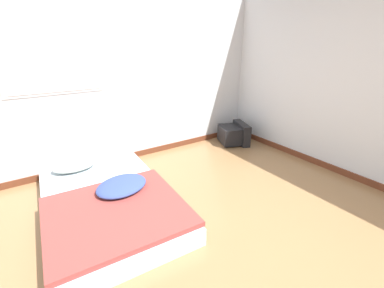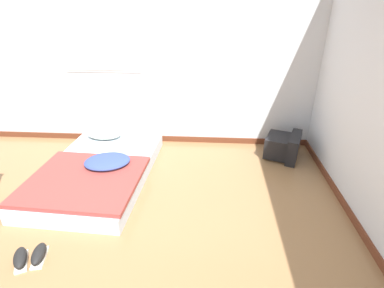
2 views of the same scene
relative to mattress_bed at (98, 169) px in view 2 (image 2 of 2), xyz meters
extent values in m
plane|color=#997047|center=(0.35, -1.54, -0.12)|extent=(20.00, 20.00, 0.00)
cube|color=silver|center=(0.35, 1.19, 1.18)|extent=(7.64, 0.06, 2.60)
cube|color=brown|center=(0.35, 1.15, -0.08)|extent=(7.64, 0.02, 0.09)
cube|color=silver|center=(-0.18, 1.15, 1.52)|extent=(1.14, 0.01, 1.06)
cube|color=white|center=(-0.18, 1.15, 1.52)|extent=(1.07, 0.01, 0.99)
cube|color=silver|center=(0.00, 0.02, -0.03)|extent=(1.36, 2.11, 0.18)
ellipsoid|color=silver|center=(-0.17, 0.83, 0.13)|extent=(0.54, 0.37, 0.14)
cube|color=#993D38|center=(-0.02, -0.37, 0.09)|extent=(1.34, 1.25, 0.05)
ellipsoid|color=#384C93|center=(0.16, -0.04, 0.15)|extent=(0.66, 0.57, 0.11)
cube|color=black|center=(2.43, 0.76, 0.05)|extent=(0.45, 0.53, 0.30)
cube|color=black|center=(2.64, 0.68, 0.07)|extent=(0.32, 0.55, 0.37)
cube|color=#283342|center=(2.71, 0.66, 0.07)|extent=(0.16, 0.42, 0.27)
cube|color=silver|center=(-0.21, -1.42, -0.11)|extent=(0.21, 0.28, 0.02)
ellipsoid|color=black|center=(-0.21, -1.42, -0.06)|extent=(0.22, 0.28, 0.09)
cube|color=silver|center=(-0.07, -1.36, -0.11)|extent=(0.15, 0.28, 0.02)
ellipsoid|color=black|center=(-0.07, -1.36, -0.06)|extent=(0.16, 0.28, 0.09)
camera|label=1|loc=(-0.55, -2.49, 1.62)|focal=24.00mm
camera|label=2|loc=(1.44, -3.23, 2.01)|focal=28.00mm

